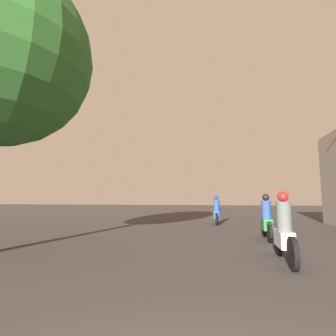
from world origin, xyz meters
name	(u,v)px	position (x,y,z in m)	size (l,w,h in m)	color
motorcycle_silver	(284,234)	(1.47, 5.62, 0.63)	(0.60, 2.16, 1.59)	black
motorcycle_green	(266,221)	(1.60, 9.01, 0.63)	(0.60, 1.97, 1.59)	black
motorcycle_blue	(217,213)	(-0.26, 14.34, 0.64)	(0.60, 1.92, 1.62)	black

